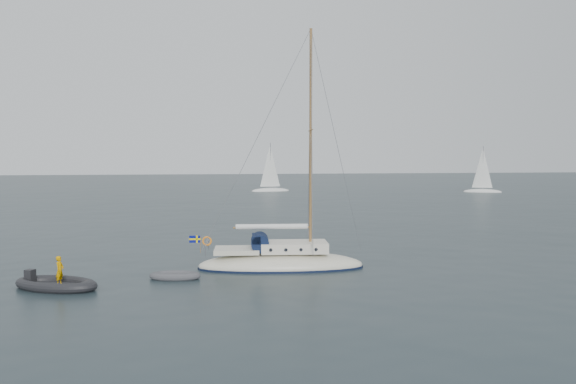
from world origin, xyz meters
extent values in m
plane|color=black|center=(0.00, 0.00, 0.00)|extent=(300.00, 300.00, 0.00)
ellipsoid|color=beige|center=(-0.94, 1.90, 0.15)|extent=(8.95, 2.78, 1.49)
cube|color=silver|center=(-0.25, 1.90, 1.17)|extent=(3.58, 1.89, 0.55)
cube|color=beige|center=(-3.33, 1.90, 1.01)|extent=(2.39, 1.89, 0.25)
cylinder|color=#0F1A36|center=(-2.08, 1.90, 1.45)|extent=(0.95, 1.64, 0.95)
cube|color=#0F1A36|center=(-2.28, 1.90, 1.65)|extent=(0.45, 1.64, 0.40)
cylinder|color=olive|center=(0.65, 1.90, 6.86)|extent=(0.15, 0.15, 11.93)
cylinder|color=olive|center=(0.65, 1.90, 7.45)|extent=(0.05, 2.19, 0.05)
cylinder|color=olive|center=(-1.44, 1.90, 2.24)|extent=(4.17, 0.10, 0.10)
cylinder|color=silver|center=(-1.44, 1.90, 2.29)|extent=(3.88, 0.28, 0.28)
cylinder|color=gray|center=(-4.92, 1.90, 1.44)|extent=(0.04, 2.19, 0.04)
torus|color=orange|center=(-4.97, 2.50, 1.44)|extent=(0.54, 0.10, 0.54)
cylinder|color=olive|center=(-5.26, 1.90, 1.34)|extent=(0.03, 0.03, 0.89)
cube|color=navy|center=(-5.56, 1.90, 1.64)|extent=(0.60, 0.02, 0.38)
cube|color=#F7D800|center=(-5.56, 1.90, 1.64)|extent=(0.62, 0.03, 0.09)
cube|color=#F7D800|center=(-5.45, 1.90, 1.64)|extent=(0.09, 0.03, 0.40)
cylinder|color=black|center=(-1.54, 2.86, 1.17)|extent=(0.18, 0.06, 0.18)
cylinder|color=black|center=(-1.54, 0.95, 1.17)|extent=(0.18, 0.06, 0.18)
cylinder|color=black|center=(-0.74, 2.86, 1.17)|extent=(0.18, 0.06, 0.18)
cylinder|color=black|center=(-0.74, 0.95, 1.17)|extent=(0.18, 0.06, 0.18)
cylinder|color=black|center=(0.05, 2.86, 1.17)|extent=(0.18, 0.06, 0.18)
cylinder|color=black|center=(0.05, 0.95, 1.17)|extent=(0.18, 0.06, 0.18)
cylinder|color=black|center=(0.85, 2.86, 1.17)|extent=(0.18, 0.06, 0.18)
cylinder|color=black|center=(0.85, 0.95, 1.17)|extent=(0.18, 0.06, 0.18)
cube|color=#444448|center=(-6.50, 0.10, 0.11)|extent=(1.55, 0.64, 0.09)
cube|color=black|center=(-11.80, -1.18, 0.15)|extent=(2.61, 1.09, 0.13)
cube|color=black|center=(-13.21, -1.18, 0.49)|extent=(0.38, 0.38, 0.65)
imported|color=#D99300|center=(-11.58, -1.18, 0.86)|extent=(0.40, 0.54, 1.34)
ellipsoid|color=silver|center=(5.93, 65.32, 0.05)|extent=(6.52, 2.17, 1.09)
cylinder|color=gray|center=(5.93, 65.32, 4.34)|extent=(0.11, 0.11, 7.60)
cone|color=silver|center=(5.88, 65.32, 4.34)|extent=(3.48, 3.48, 7.06)
ellipsoid|color=silver|center=(39.96, 57.91, 0.05)|extent=(6.02, 2.01, 1.00)
cylinder|color=gray|center=(39.96, 57.91, 4.02)|extent=(0.10, 0.10, 7.03)
cone|color=silver|center=(39.91, 57.91, 4.02)|extent=(3.21, 3.21, 6.53)
camera|label=1|loc=(-5.01, -27.86, 6.16)|focal=35.00mm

